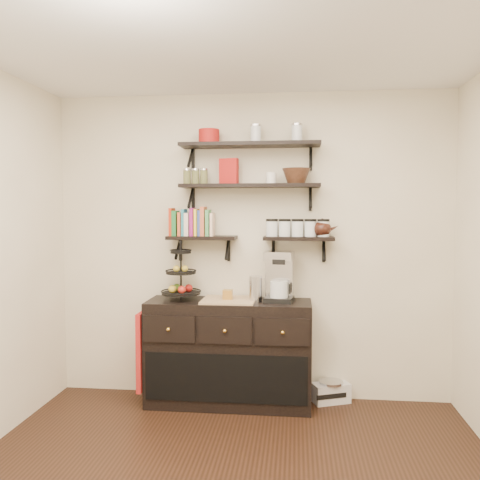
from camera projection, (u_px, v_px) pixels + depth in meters
name	position (u px, v px, depth m)	size (l,w,h in m)	color
ceiling	(222.00, 19.00, 2.71)	(3.50, 3.50, 0.02)	white
back_wall	(251.00, 247.00, 4.53)	(3.50, 0.02, 2.70)	white
shelf_top	(250.00, 145.00, 4.34)	(1.20, 0.27, 0.23)	black
shelf_mid	(250.00, 186.00, 4.36)	(1.20, 0.27, 0.23)	black
shelf_low_left	(202.00, 238.00, 4.45)	(0.60, 0.25, 0.23)	black
shelf_low_right	(299.00, 239.00, 4.36)	(0.60, 0.25, 0.23)	black
cookbooks	(195.00, 223.00, 4.45)	(0.40, 0.15, 0.26)	#B22C11
glass_canisters	(297.00, 229.00, 4.35)	(0.54, 0.10, 0.13)	silver
sideboard	(229.00, 352.00, 4.37)	(1.40, 0.50, 0.92)	black
fruit_stand	(181.00, 280.00, 4.38)	(0.33, 0.33, 0.49)	black
candle	(228.00, 294.00, 4.34)	(0.08, 0.08, 0.08)	#946422
coffee_maker	(279.00, 277.00, 4.31)	(0.26, 0.25, 0.43)	black
thermal_carafe	(256.00, 289.00, 4.29)	(0.11, 0.11, 0.22)	silver
apron	(143.00, 350.00, 4.35)	(0.04, 0.29, 0.67)	#AC121F
radio	(331.00, 392.00, 4.42)	(0.35, 0.28, 0.19)	silver
recipe_box	(229.00, 171.00, 4.37)	(0.16, 0.06, 0.22)	#9F1512
walnut_bowl	(296.00, 176.00, 4.31)	(0.24, 0.24, 0.13)	black
ramekins	(271.00, 178.00, 4.34)	(0.09, 0.09, 0.10)	white
teapot	(322.00, 227.00, 4.33)	(0.21, 0.16, 0.16)	black
red_pot	(209.00, 137.00, 4.37)	(0.18, 0.18, 0.12)	#9F1512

